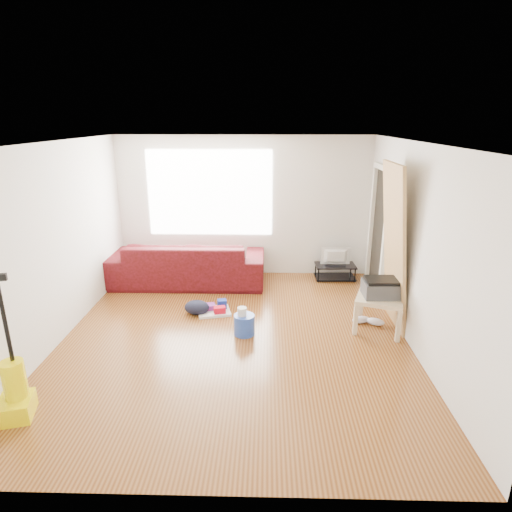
{
  "coord_description": "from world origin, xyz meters",
  "views": [
    {
      "loc": [
        0.41,
        -5.05,
        2.77
      ],
      "look_at": [
        0.27,
        0.6,
        0.94
      ],
      "focal_mm": 30.0,
      "sensor_mm": 36.0,
      "label": 1
    }
  ],
  "objects_px": {
    "side_table": "(380,301)",
    "bucket": "(244,334)",
    "tv_stand": "(335,271)",
    "vacuum": "(15,391)",
    "cleaning_tray": "(215,309)",
    "backpack": "(197,314)",
    "sofa": "(189,283)"
  },
  "relations": [
    {
      "from": "sofa",
      "to": "backpack",
      "type": "xyz_separation_m",
      "value": [
        0.33,
        -1.24,
        0.0
      ]
    },
    {
      "from": "tv_stand",
      "to": "side_table",
      "type": "height_order",
      "value": "side_table"
    },
    {
      "from": "cleaning_tray",
      "to": "vacuum",
      "type": "xyz_separation_m",
      "value": [
        -1.65,
        -2.35,
        0.22
      ]
    },
    {
      "from": "backpack",
      "to": "vacuum",
      "type": "relative_size",
      "value": 0.26
    },
    {
      "from": "bucket",
      "to": "cleaning_tray",
      "type": "relative_size",
      "value": 0.51
    },
    {
      "from": "backpack",
      "to": "vacuum",
      "type": "height_order",
      "value": "vacuum"
    },
    {
      "from": "sofa",
      "to": "backpack",
      "type": "height_order",
      "value": "sofa"
    },
    {
      "from": "cleaning_tray",
      "to": "backpack",
      "type": "height_order",
      "value": "cleaning_tray"
    },
    {
      "from": "side_table",
      "to": "cleaning_tray",
      "type": "distance_m",
      "value": 2.37
    },
    {
      "from": "tv_stand",
      "to": "bucket",
      "type": "bearing_deg",
      "value": -127.68
    },
    {
      "from": "tv_stand",
      "to": "side_table",
      "type": "relative_size",
      "value": 0.95
    },
    {
      "from": "side_table",
      "to": "bucket",
      "type": "distance_m",
      "value": 1.88
    },
    {
      "from": "side_table",
      "to": "backpack",
      "type": "xyz_separation_m",
      "value": [
        -2.56,
        0.42,
        -0.41
      ]
    },
    {
      "from": "side_table",
      "to": "cleaning_tray",
      "type": "relative_size",
      "value": 1.41
    },
    {
      "from": "cleaning_tray",
      "to": "backpack",
      "type": "xyz_separation_m",
      "value": [
        -0.26,
        -0.05,
        -0.05
      ]
    },
    {
      "from": "tv_stand",
      "to": "vacuum",
      "type": "distance_m",
      "value": 5.29
    },
    {
      "from": "sofa",
      "to": "cleaning_tray",
      "type": "distance_m",
      "value": 1.34
    },
    {
      "from": "side_table",
      "to": "vacuum",
      "type": "bearing_deg",
      "value": -154.44
    },
    {
      "from": "backpack",
      "to": "sofa",
      "type": "bearing_deg",
      "value": 114.27
    },
    {
      "from": "tv_stand",
      "to": "vacuum",
      "type": "height_order",
      "value": "vacuum"
    },
    {
      "from": "side_table",
      "to": "vacuum",
      "type": "distance_m",
      "value": 4.38
    },
    {
      "from": "bucket",
      "to": "vacuum",
      "type": "bearing_deg",
      "value": -141.43
    },
    {
      "from": "backpack",
      "to": "tv_stand",
      "type": "bearing_deg",
      "value": 43.16
    },
    {
      "from": "sofa",
      "to": "side_table",
      "type": "xyz_separation_m",
      "value": [
        2.89,
        -1.66,
        0.41
      ]
    },
    {
      "from": "bucket",
      "to": "backpack",
      "type": "distance_m",
      "value": 0.96
    },
    {
      "from": "side_table",
      "to": "vacuum",
      "type": "height_order",
      "value": "vacuum"
    },
    {
      "from": "tv_stand",
      "to": "bucket",
      "type": "xyz_separation_m",
      "value": [
        -1.53,
        -2.13,
        -0.14
      ]
    },
    {
      "from": "tv_stand",
      "to": "vacuum",
      "type": "bearing_deg",
      "value": -135.71
    },
    {
      "from": "bucket",
      "to": "backpack",
      "type": "bearing_deg",
      "value": 140.15
    },
    {
      "from": "tv_stand",
      "to": "vacuum",
      "type": "relative_size",
      "value": 0.5
    },
    {
      "from": "backpack",
      "to": "side_table",
      "type": "bearing_deg",
      "value": 0.09
    },
    {
      "from": "sofa",
      "to": "vacuum",
      "type": "bearing_deg",
      "value": 73.43
    }
  ]
}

